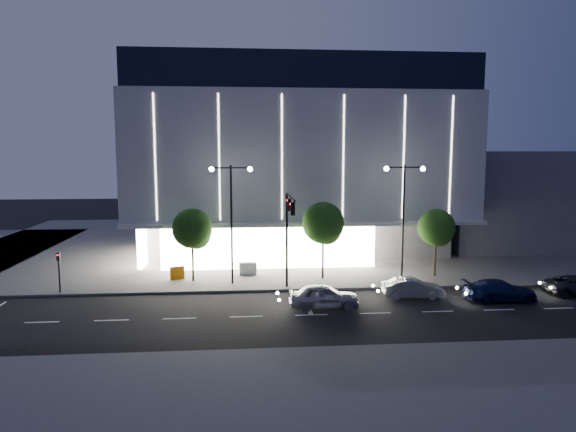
% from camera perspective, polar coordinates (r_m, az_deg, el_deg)
% --- Properties ---
extents(ground, '(160.00, 160.00, 0.00)m').
position_cam_1_polar(ground, '(33.36, -1.19, -10.23)').
color(ground, black).
rests_on(ground, ground).
extents(sidewalk_museum, '(70.00, 40.00, 0.15)m').
position_cam_1_polar(sidewalk_museum, '(57.07, 2.28, -2.82)').
color(sidewalk_museum, '#474747').
rests_on(sidewalk_museum, ground).
extents(sidewalk_near, '(70.00, 10.00, 0.15)m').
position_cam_1_polar(sidewalk_near, '(23.19, 13.97, -18.31)').
color(sidewalk_near, '#474747').
rests_on(sidewalk_near, ground).
extents(museum, '(30.00, 25.80, 18.00)m').
position_cam_1_polar(museum, '(54.31, 0.42, 6.43)').
color(museum, '#4C4C51').
rests_on(museum, ground).
extents(annex_building, '(16.00, 20.00, 10.00)m').
position_cam_1_polar(annex_building, '(62.61, 21.76, 2.10)').
color(annex_building, '#4C4C51').
rests_on(annex_building, ground).
extents(traffic_mast, '(0.33, 5.89, 7.07)m').
position_cam_1_polar(traffic_mast, '(35.58, 0.05, -0.82)').
color(traffic_mast, black).
rests_on(traffic_mast, ground).
extents(street_lamp_west, '(3.16, 0.36, 9.00)m').
position_cam_1_polar(street_lamp_west, '(37.99, -6.31, 1.06)').
color(street_lamp_west, black).
rests_on(street_lamp_west, ground).
extents(street_lamp_east, '(3.16, 0.36, 9.00)m').
position_cam_1_polar(street_lamp_east, '(39.84, 12.73, 1.21)').
color(street_lamp_east, black).
rests_on(street_lamp_east, ground).
extents(ped_signal_far, '(0.22, 0.24, 3.00)m').
position_cam_1_polar(ped_signal_far, '(39.36, -24.11, -5.32)').
color(ped_signal_far, black).
rests_on(ped_signal_far, ground).
extents(tree_left, '(3.02, 3.02, 5.72)m').
position_cam_1_polar(tree_left, '(39.44, -10.56, -1.62)').
color(tree_left, black).
rests_on(tree_left, ground).
extents(tree_mid, '(3.25, 3.25, 6.15)m').
position_cam_1_polar(tree_mid, '(39.66, 3.96, -1.02)').
color(tree_mid, black).
rests_on(tree_mid, ground).
extents(tree_right, '(2.91, 2.91, 5.51)m').
position_cam_1_polar(tree_right, '(42.05, 16.17, -1.44)').
color(tree_right, black).
rests_on(tree_right, ground).
extents(car_lead, '(4.58, 1.98, 1.54)m').
position_cam_1_polar(car_lead, '(33.32, 4.04, -8.88)').
color(car_lead, '#989A9F').
rests_on(car_lead, ground).
extents(car_second, '(4.23, 1.76, 1.36)m').
position_cam_1_polar(car_second, '(36.49, 13.69, -7.79)').
color(car_second, '#ABAEB3').
rests_on(car_second, ground).
extents(car_third, '(4.89, 2.07, 1.41)m').
position_cam_1_polar(car_third, '(37.62, 22.52, -7.65)').
color(car_third, '#111A41').
rests_on(car_third, ground).
extents(barrier_a, '(1.12, 0.63, 1.00)m').
position_cam_1_polar(barrier_a, '(40.82, -12.21, -6.20)').
color(barrier_a, orange).
rests_on(barrier_a, sidewalk_museum).
extents(barrier_b, '(1.12, 0.36, 1.00)m').
position_cam_1_polar(barrier_b, '(41.39, -4.27, -5.87)').
color(barrier_b, silver).
rests_on(barrier_b, sidewalk_museum).
extents(barrier_d, '(1.13, 0.55, 1.00)m').
position_cam_1_polar(barrier_d, '(41.60, -4.70, -5.81)').
color(barrier_d, silver).
rests_on(barrier_d, sidewalk_museum).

